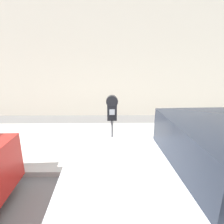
% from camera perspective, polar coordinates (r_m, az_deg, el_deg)
% --- Properties ---
extents(ground_plane, '(60.00, 60.00, 0.00)m').
position_cam_1_polar(ground_plane, '(3.00, -8.16, -29.13)').
color(ground_plane, slate).
extents(sidewalk, '(24.00, 2.80, 0.10)m').
position_cam_1_polar(sidewalk, '(4.79, -4.88, -9.82)').
color(sidewalk, '#BCB7AD').
rests_on(sidewalk, ground_plane).
extents(building_facade, '(24.00, 0.30, 5.62)m').
position_cam_1_polar(building_facade, '(7.20, -3.74, 21.25)').
color(building_facade, beige).
rests_on(building_facade, ground_plane).
extents(parking_meter, '(0.22, 0.16, 1.44)m').
position_cam_1_polar(parking_meter, '(3.27, 0.00, -0.56)').
color(parking_meter, gray).
rests_on(parking_meter, sidewalk).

